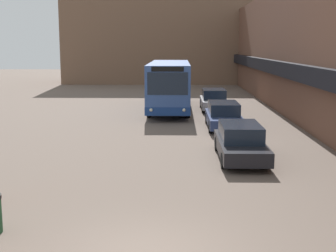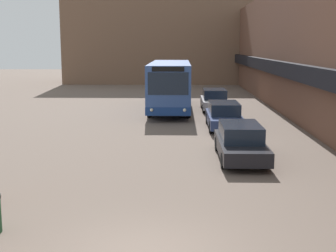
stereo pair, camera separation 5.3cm
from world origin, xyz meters
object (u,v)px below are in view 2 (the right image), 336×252
at_px(parked_car_middle, 224,115).
at_px(city_bus, 170,85).
at_px(parked_car_front, 240,142).
at_px(parked_car_back, 214,100).

bearing_deg(parked_car_middle, city_bus, 113.62).
distance_m(parked_car_front, parked_car_back, 14.49).
relative_size(city_bus, parked_car_front, 2.36).
bearing_deg(parked_car_front, parked_car_middle, 90.00).
bearing_deg(city_bus, parked_car_front, -77.66).
bearing_deg(city_bus, parked_car_middle, -66.38).
bearing_deg(parked_car_middle, parked_car_front, -90.00).
height_order(parked_car_front, parked_car_back, parked_car_back).
bearing_deg(city_bus, parked_car_back, 3.36).
distance_m(city_bus, parked_car_middle, 7.89).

